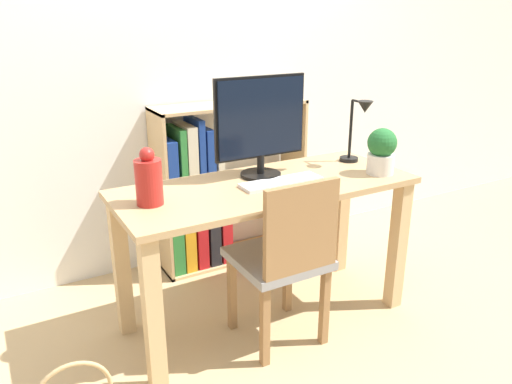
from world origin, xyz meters
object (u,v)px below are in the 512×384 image
Objects in this scene: bookshelf at (206,195)px; potted_plant at (381,151)px; keyboard at (281,182)px; desk_lamp at (358,126)px; monitor at (261,122)px; vase at (149,180)px; chair at (285,256)px.

potted_plant is at bearing -55.55° from bookshelf.
potted_plant is (0.51, -0.11, 0.11)m from keyboard.
monitor is at bearing 173.64° from desk_lamp.
bookshelf is at bearing 95.31° from keyboard.
potted_plant is 0.23× the size of bookshelf.
bookshelf is (-0.59, 0.65, -0.49)m from desk_lamp.
monitor is at bearing 154.49° from potted_plant.
monitor is at bearing -86.01° from bookshelf.
desk_lamp is (0.55, -0.06, -0.06)m from monitor.
potted_plant is (1.14, -0.15, 0.01)m from vase.
potted_plant is at bearing -11.93° from keyboard.
desk_lamp is at bearing -6.36° from monitor.
potted_plant is at bearing -93.27° from desk_lamp.
keyboard is at bearing -3.97° from vase.
bookshelf reaches higher than chair.
desk_lamp reaches higher than bookshelf.
bookshelf is (0.56, 0.70, -0.39)m from vase.
bookshelf reaches higher than vase.
potted_plant is 0.28× the size of chair.
vase is at bearing -169.85° from monitor.
potted_plant is at bearing 12.68° from chair.
desk_lamp reaches higher than keyboard.
chair is at bearing -23.36° from vase.
vase is 1.15m from potted_plant.
potted_plant is at bearing -25.51° from monitor.
desk_lamp is 1.01m from bookshelf.
keyboard is 0.35m from chair.
vase is 0.25× the size of bookshelf.
monitor reaches higher than keyboard.
bookshelf reaches higher than potted_plant.
potted_plant is (-0.01, -0.20, -0.09)m from desk_lamp.
keyboard is at bearing -79.55° from monitor.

